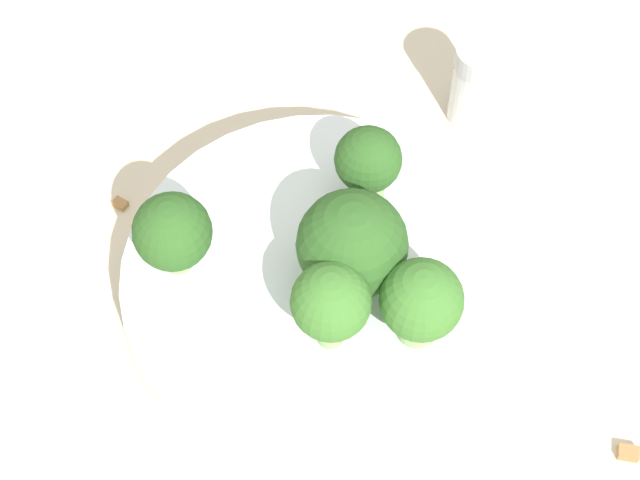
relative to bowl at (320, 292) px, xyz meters
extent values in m
plane|color=beige|center=(0.00, 0.00, -0.02)|extent=(3.00, 3.00, 0.00)
cylinder|color=silver|center=(0.00, 0.00, 0.00)|extent=(0.19, 0.19, 0.04)
cylinder|color=#84AD66|center=(-0.01, 0.07, 0.03)|extent=(0.02, 0.02, 0.02)
sphere|color=#28511E|center=(-0.01, 0.07, 0.05)|extent=(0.04, 0.04, 0.04)
cylinder|color=#84AD66|center=(0.05, -0.01, 0.03)|extent=(0.02, 0.02, 0.02)
sphere|color=#28511E|center=(0.05, -0.01, 0.05)|extent=(0.03, 0.03, 0.03)
cylinder|color=#7A9E5B|center=(0.00, -0.02, 0.03)|extent=(0.01, 0.01, 0.02)
sphere|color=#28511E|center=(0.00, -0.02, 0.05)|extent=(0.05, 0.05, 0.05)
cylinder|color=#84AD66|center=(-0.02, -0.05, 0.03)|extent=(0.03, 0.03, 0.02)
sphere|color=#386B28|center=(-0.02, -0.05, 0.05)|extent=(0.04, 0.04, 0.04)
cylinder|color=#84AD66|center=(-0.03, -0.01, 0.03)|extent=(0.02, 0.02, 0.03)
sphere|color=#386B28|center=(-0.03, -0.01, 0.05)|extent=(0.04, 0.04, 0.04)
cylinder|color=silver|center=(0.15, -0.05, 0.00)|extent=(0.03, 0.03, 0.04)
cylinder|color=#B7B7BC|center=(0.15, -0.05, 0.03)|extent=(0.03, 0.03, 0.01)
cube|color=olive|center=(-0.04, -0.16, -0.02)|extent=(0.01, 0.01, 0.01)
cube|color=olive|center=(0.04, 0.12, -0.02)|extent=(0.01, 0.01, 0.01)
camera|label=1|loc=(-0.25, -0.07, 0.47)|focal=60.00mm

